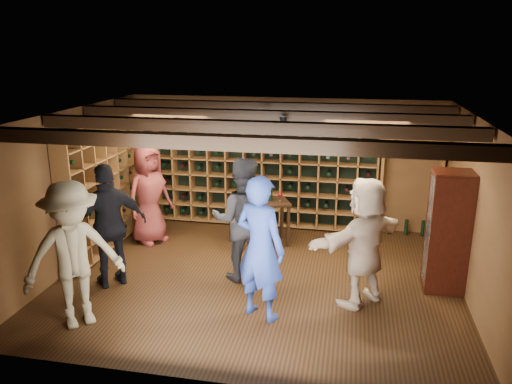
% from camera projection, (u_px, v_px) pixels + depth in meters
% --- Properties ---
extents(ground, '(6.00, 6.00, 0.00)m').
position_uv_depth(ground, '(258.00, 278.00, 7.67)').
color(ground, black).
rests_on(ground, ground).
extents(room_shell, '(6.00, 6.00, 6.00)m').
position_uv_depth(room_shell, '(259.00, 121.00, 7.03)').
color(room_shell, brown).
rests_on(room_shell, ground).
extents(wine_rack_back, '(4.65, 0.30, 2.20)m').
position_uv_depth(wine_rack_back, '(254.00, 168.00, 9.63)').
color(wine_rack_back, brown).
rests_on(wine_rack_back, ground).
extents(wine_rack_left, '(0.30, 2.65, 2.20)m').
position_uv_depth(wine_rack_left, '(107.00, 183.00, 8.64)').
color(wine_rack_left, brown).
rests_on(wine_rack_left, ground).
extents(crate_shelf, '(1.20, 0.32, 2.07)m').
position_uv_depth(crate_shelf, '(413.00, 154.00, 8.96)').
color(crate_shelf, brown).
rests_on(crate_shelf, ground).
extents(display_cabinet, '(0.55, 0.50, 1.75)m').
position_uv_depth(display_cabinet, '(447.00, 234.00, 7.12)').
color(display_cabinet, '#36110A').
rests_on(display_cabinet, ground).
extents(man_blue_shirt, '(0.83, 0.71, 1.93)m').
position_uv_depth(man_blue_shirt, '(260.00, 248.00, 6.36)').
color(man_blue_shirt, navy).
rests_on(man_blue_shirt, ground).
extents(man_grey_suit, '(1.03, 0.86, 1.89)m').
position_uv_depth(man_grey_suit, '(242.00, 220.00, 7.44)').
color(man_grey_suit, black).
rests_on(man_grey_suit, ground).
extents(guest_red_floral, '(0.93, 1.04, 1.78)m').
position_uv_depth(guest_red_floral, '(149.00, 195.00, 8.86)').
color(guest_red_floral, maroon).
rests_on(guest_red_floral, ground).
extents(guest_woman_black, '(1.11, 1.06, 1.85)m').
position_uv_depth(guest_woman_black, '(110.00, 226.00, 7.24)').
color(guest_woman_black, black).
rests_on(guest_woman_black, ground).
extents(guest_khaki, '(1.38, 1.35, 1.90)m').
position_uv_depth(guest_khaki, '(73.00, 255.00, 6.18)').
color(guest_khaki, '#7E7457').
rests_on(guest_khaki, ground).
extents(guest_beige, '(1.53, 1.59, 1.80)m').
position_uv_depth(guest_beige, '(364.00, 242.00, 6.72)').
color(guest_beige, tan).
rests_on(guest_beige, ground).
extents(tasting_table, '(1.17, 0.89, 1.07)m').
position_uv_depth(tasting_table, '(259.00, 206.00, 8.80)').
color(tasting_table, black).
rests_on(tasting_table, ground).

